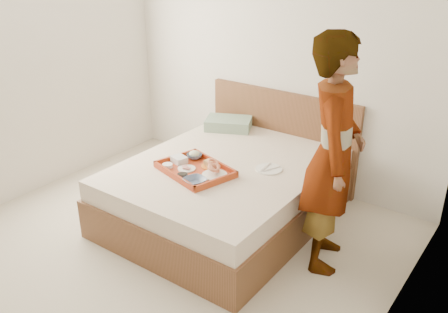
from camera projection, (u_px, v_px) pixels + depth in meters
ground at (138, 265)px, 3.75m from camera, size 3.50×4.00×0.01m
wall_back at (276, 54)px, 4.70m from camera, size 3.50×0.01×2.60m
wall_right at (381, 174)px, 2.28m from camera, size 0.01×4.00×2.60m
bed at (226, 191)px, 4.31m from camera, size 1.65×2.00×0.53m
headboard at (281, 136)px, 4.94m from camera, size 1.65×0.06×0.95m
pillow at (229, 124)px, 4.98m from camera, size 0.55×0.48×0.11m
tray at (195, 169)px, 4.04m from camera, size 0.71×0.59×0.06m
prawn_plate at (215, 175)px, 3.95m from camera, size 0.26×0.26×0.01m
navy_bowl_big at (195, 181)px, 3.82m from camera, size 0.21×0.21×0.04m
sauce_dish at (182, 176)px, 3.91m from camera, size 0.11×0.11×0.03m
meat_plate at (187, 169)px, 4.06m from camera, size 0.19×0.19×0.01m
bread_plate at (210, 166)px, 4.11m from camera, size 0.18×0.18×0.01m
salad_bowl at (194, 156)px, 4.27m from camera, size 0.17×0.17×0.04m
plastic_tub at (179, 159)px, 4.18m from camera, size 0.15×0.14×0.06m
cheese_round at (167, 166)px, 4.10m from camera, size 0.11×0.11×0.03m
dinner_plate at (269, 169)px, 4.10m from camera, size 0.28×0.28×0.01m
person at (333, 155)px, 3.48m from camera, size 0.63×0.76×1.79m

